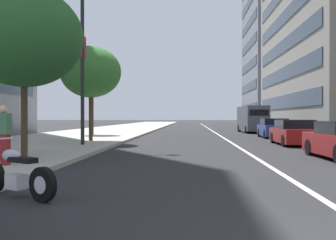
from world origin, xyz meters
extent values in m
cube|color=#B2ADA3|center=(30.00, 10.75, 0.07)|extent=(160.00, 9.12, 0.15)
cube|color=silver|center=(35.00, 0.00, 0.00)|extent=(110.00, 0.16, 0.01)
cylinder|color=black|center=(3.68, 4.99, 0.31)|extent=(0.43, 0.60, 0.62)
cylinder|color=silver|center=(3.68, 4.99, 0.31)|extent=(0.27, 0.33, 0.31)
cube|color=silver|center=(4.08, 5.64, 0.30)|extent=(0.42, 0.46, 0.28)
cube|color=black|center=(3.98, 5.49, 0.71)|extent=(0.52, 0.66, 0.10)
ellipsoid|color=#B2B2B7|center=(4.16, 5.79, 0.77)|extent=(0.44, 0.52, 0.24)
cylinder|color=silver|center=(4.05, 5.33, 0.19)|extent=(0.43, 0.63, 0.16)
cylinder|color=black|center=(12.55, -2.29, 0.31)|extent=(0.63, 0.24, 0.62)
cube|color=maroon|center=(18.36, -3.20, 0.52)|extent=(4.50, 1.90, 0.74)
cube|color=black|center=(18.26, -3.20, 1.12)|extent=(2.32, 1.72, 0.47)
cylinder|color=black|center=(19.85, -2.39, 0.31)|extent=(0.62, 0.23, 0.62)
cylinder|color=black|center=(19.82, -4.05, 0.31)|extent=(0.62, 0.23, 0.62)
cylinder|color=black|center=(16.90, -2.34, 0.31)|extent=(0.62, 0.23, 0.62)
cylinder|color=black|center=(16.87, -4.00, 0.31)|extent=(0.62, 0.23, 0.62)
cube|color=navy|center=(25.64, -3.67, 0.55)|extent=(4.17, 1.92, 0.79)
cube|color=black|center=(25.61, -3.67, 1.17)|extent=(2.16, 1.73, 0.46)
cylinder|color=black|center=(27.02, -2.87, 0.31)|extent=(0.63, 0.23, 0.62)
cylinder|color=black|center=(26.98, -4.54, 0.31)|extent=(0.63, 0.23, 0.62)
cylinder|color=black|center=(24.29, -2.81, 0.31)|extent=(0.63, 0.23, 0.62)
cylinder|color=black|center=(24.25, -4.47, 0.31)|extent=(0.63, 0.23, 0.62)
cube|color=#4C5156|center=(35.11, -3.61, 1.39)|extent=(6.20, 2.25, 2.33)
cube|color=black|center=(32.07, -3.72, 1.90)|extent=(0.10, 1.70, 0.56)
cylinder|color=black|center=(37.16, -2.62, 0.36)|extent=(0.73, 0.29, 0.72)
cylinder|color=black|center=(37.23, -4.44, 0.36)|extent=(0.73, 0.29, 0.72)
cylinder|color=black|center=(33.00, -2.77, 0.36)|extent=(0.73, 0.29, 0.72)
cylinder|color=black|center=(33.06, -4.59, 0.36)|extent=(0.73, 0.29, 0.72)
cylinder|color=#232326|center=(15.85, 7.70, 3.96)|extent=(0.18, 0.18, 7.62)
cube|color=#B21E23|center=(15.50, 7.70, 4.99)|extent=(0.56, 0.03, 1.10)
cube|color=#B21E23|center=(16.20, 7.70, 4.99)|extent=(0.56, 0.03, 1.10)
cylinder|color=#473323|center=(9.83, 8.01, 1.43)|extent=(0.22, 0.22, 2.56)
ellipsoid|color=#265B28|center=(9.83, 8.01, 4.20)|extent=(3.95, 3.95, 3.36)
cylinder|color=#473323|center=(18.85, 8.07, 1.47)|extent=(0.22, 0.22, 2.63)
ellipsoid|color=#387A33|center=(18.85, 8.07, 4.08)|extent=(3.45, 3.45, 2.93)
cylinder|color=#473323|center=(26.68, 9.99, 1.74)|extent=(0.22, 0.22, 3.19)
ellipsoid|color=#2D6B2D|center=(26.68, 9.99, 4.33)|extent=(2.63, 2.63, 2.24)
cube|color=maroon|center=(7.64, 7.66, 0.58)|extent=(0.29, 0.36, 0.86)
cube|color=#3F724C|center=(7.64, 7.66, 1.31)|extent=(0.32, 0.44, 0.59)
sphere|color=beige|center=(7.64, 7.66, 1.72)|extent=(0.23, 0.23, 0.23)
cube|color=#384756|center=(41.67, -8.15, 3.24)|extent=(25.85, 0.08, 1.50)
cube|color=#384756|center=(41.67, -8.15, 6.42)|extent=(25.85, 0.08, 1.50)
cube|color=#384756|center=(41.67, -8.15, 9.59)|extent=(25.85, 0.08, 1.50)
cube|color=#384756|center=(41.67, -8.15, 12.76)|extent=(25.85, 0.08, 1.50)
cube|color=gray|center=(68.31, -17.85, 19.80)|extent=(19.16, 19.32, 39.61)
cube|color=#2D3842|center=(68.31, -8.15, 3.17)|extent=(17.24, 0.08, 1.50)
cube|color=#2D3842|center=(68.31, -8.15, 6.95)|extent=(17.24, 0.08, 1.50)
cube|color=#2D3842|center=(68.31, -8.15, 10.74)|extent=(17.24, 0.08, 1.50)
cube|color=#2D3842|center=(68.31, -8.15, 14.52)|extent=(17.24, 0.08, 1.50)
cube|color=#2D3842|center=(68.31, -8.15, 18.31)|extent=(17.24, 0.08, 1.50)
cube|color=#2D3842|center=(68.31, -8.15, 22.09)|extent=(17.24, 0.08, 1.50)
camera|label=1|loc=(-2.99, 2.40, 1.50)|focal=41.59mm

